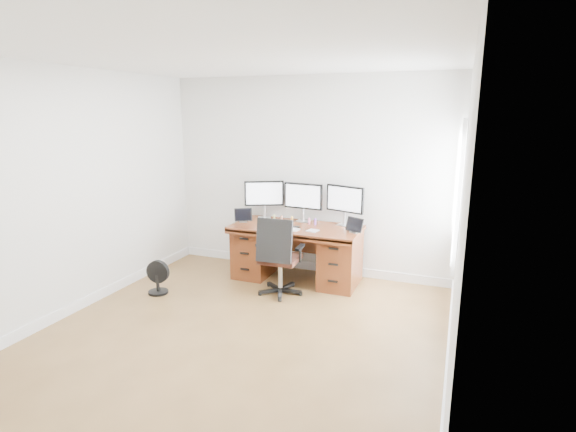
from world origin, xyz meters
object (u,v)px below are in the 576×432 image
(desk, at_px, (297,251))
(office_chair, at_px, (279,269))
(floor_fan, at_px, (157,278))
(keyboard, at_px, (288,229))
(monitor_center, at_px, (303,197))

(desk, distance_m, office_chair, 0.59)
(floor_fan, height_order, keyboard, keyboard)
(desk, height_order, floor_fan, desk)
(office_chair, height_order, monitor_center, monitor_center)
(office_chair, xyz_separation_m, monitor_center, (0.02, 0.82, 0.76))
(floor_fan, xyz_separation_m, keyboard, (1.41, 0.87, 0.55))
(desk, bearing_deg, keyboard, -100.21)
(desk, distance_m, monitor_center, 0.72)
(desk, height_order, office_chair, office_chair)
(keyboard, bearing_deg, office_chair, -78.34)
(office_chair, distance_m, keyboard, 0.56)
(office_chair, relative_size, monitor_center, 1.81)
(desk, height_order, monitor_center, monitor_center)
(desk, bearing_deg, floor_fan, -142.86)
(monitor_center, bearing_deg, keyboard, -90.19)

